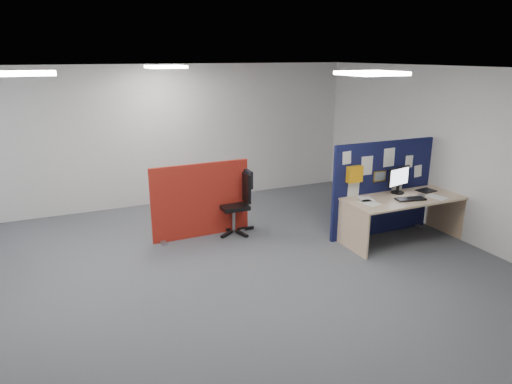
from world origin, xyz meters
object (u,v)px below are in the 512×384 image
object	(u,v)px
office_chair	(239,198)
navy_divider	(381,188)
red_divider	(201,201)
main_desk	(401,206)
monitor_main	(399,179)

from	to	relation	value
office_chair	navy_divider	bearing A→B (deg)	-24.78
red_divider	office_chair	bearing A→B (deg)	-8.49
main_desk	monitor_main	bearing A→B (deg)	70.95
main_desk	office_chair	distance (m)	2.59
navy_divider	main_desk	world-z (taller)	navy_divider
navy_divider	monitor_main	bearing A→B (deg)	-46.36
main_desk	monitor_main	distance (m)	0.44
monitor_main	office_chair	xyz separation A→B (m)	(-2.27, 1.18, -0.38)
red_divider	office_chair	xyz separation A→B (m)	(0.64, -0.08, -0.01)
monitor_main	red_divider	world-z (taller)	red_divider
navy_divider	office_chair	world-z (taller)	navy_divider
navy_divider	red_divider	world-z (taller)	navy_divider
navy_divider	office_chair	bearing A→B (deg)	154.56
main_desk	monitor_main	size ratio (longest dim) A/B	3.97
main_desk	red_divider	world-z (taller)	red_divider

